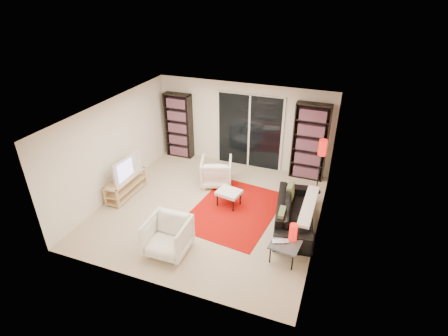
{
  "coord_description": "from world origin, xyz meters",
  "views": [
    {
      "loc": [
        2.73,
        -6.3,
        4.85
      ],
      "look_at": [
        0.25,
        0.3,
        1.0
      ],
      "focal_mm": 28.0,
      "sensor_mm": 36.0,
      "label": 1
    }
  ],
  "objects": [
    {
      "name": "armchair_back",
      "position": [
        -0.28,
        1.13,
        0.37
      ],
      "size": [
        1.0,
        1.02,
        0.74
      ],
      "primitive_type": "imported",
      "rotation": [
        0.0,
        0.0,
        3.46
      ],
      "color": "white",
      "rests_on": "floor"
    },
    {
      "name": "wall_left",
      "position": [
        -2.5,
        0.0,
        1.2
      ],
      "size": [
        0.02,
        5.0,
        2.4
      ],
      "primitive_type": "cube",
      "color": "white",
      "rests_on": "ground"
    },
    {
      "name": "tv",
      "position": [
        -2.19,
        -0.15,
        0.78
      ],
      "size": [
        0.2,
        0.99,
        0.56
      ],
      "primitive_type": "imported",
      "rotation": [
        0.0,
        0.0,
        1.5
      ],
      "color": "black",
      "rests_on": "tv_stand"
    },
    {
      "name": "bookshelf_left",
      "position": [
        -1.95,
        2.33,
        0.98
      ],
      "size": [
        0.8,
        0.3,
        1.95
      ],
      "color": "black",
      "rests_on": "ground"
    },
    {
      "name": "sliding_door",
      "position": [
        0.2,
        2.46,
        1.05
      ],
      "size": [
        1.92,
        0.08,
        2.16
      ],
      "color": "white",
      "rests_on": "ground"
    },
    {
      "name": "side_table",
      "position": [
        2.02,
        -1.06,
        0.36
      ],
      "size": [
        0.61,
        0.61,
        0.4
      ],
      "color": "#47484C",
      "rests_on": "floor"
    },
    {
      "name": "sofa",
      "position": [
        1.99,
        0.13,
        0.3
      ],
      "size": [
        1.11,
        2.17,
        0.6
      ],
      "primitive_type": "imported",
      "rotation": [
        0.0,
        0.0,
        1.72
      ],
      "color": "black",
      "rests_on": "floor"
    },
    {
      "name": "table_lamp",
      "position": [
        2.12,
        -0.91,
        0.58
      ],
      "size": [
        0.16,
        0.16,
        0.35
      ],
      "primitive_type": "cylinder",
      "color": "red",
      "rests_on": "side_table"
    },
    {
      "name": "wall_right",
      "position": [
        2.5,
        0.0,
        1.2
      ],
      "size": [
        0.02,
        5.0,
        2.4
      ],
      "primitive_type": "cube",
      "color": "white",
      "rests_on": "ground"
    },
    {
      "name": "ottoman",
      "position": [
        0.38,
        0.3,
        0.34
      ],
      "size": [
        0.61,
        0.53,
        0.4
      ],
      "color": "white",
      "rests_on": "floor"
    },
    {
      "name": "bookshelf_right",
      "position": [
        1.9,
        2.33,
        1.05
      ],
      "size": [
        0.9,
        0.3,
        2.1
      ],
      "color": "black",
      "rests_on": "ground"
    },
    {
      "name": "floor",
      "position": [
        0.0,
        0.0,
        0.0
      ],
      "size": [
        5.0,
        5.0,
        0.0
      ],
      "primitive_type": "plane",
      "color": "beige",
      "rests_on": "ground"
    },
    {
      "name": "laptop",
      "position": [
        1.93,
        -1.1,
        0.41
      ],
      "size": [
        0.36,
        0.3,
        0.02
      ],
      "primitive_type": "imported",
      "rotation": [
        0.0,
        0.0,
        0.37
      ],
      "color": "silver",
      "rests_on": "side_table"
    },
    {
      "name": "wall_front",
      "position": [
        0.0,
        -2.5,
        1.2
      ],
      "size": [
        5.0,
        0.02,
        2.4
      ],
      "primitive_type": "cube",
      "color": "white",
      "rests_on": "ground"
    },
    {
      "name": "ceiling",
      "position": [
        0.0,
        0.0,
        2.4
      ],
      "size": [
        5.0,
        5.0,
        0.02
      ],
      "primitive_type": "cube",
      "color": "white",
      "rests_on": "wall_back"
    },
    {
      "name": "armchair_front",
      "position": [
        -0.2,
        -1.65,
        0.38
      ],
      "size": [
        0.82,
        0.84,
        0.75
      ],
      "primitive_type": "imported",
      "rotation": [
        0.0,
        0.0,
        0.02
      ],
      "color": "white",
      "rests_on": "floor"
    },
    {
      "name": "wall_back",
      "position": [
        0.0,
        2.5,
        1.2
      ],
      "size": [
        5.0,
        0.02,
        2.4
      ],
      "primitive_type": "cube",
      "color": "white",
      "rests_on": "ground"
    },
    {
      "name": "tv_stand",
      "position": [
        -2.21,
        -0.15,
        0.26
      ],
      "size": [
        0.41,
        1.28,
        0.5
      ],
      "color": "#E9BB83",
      "rests_on": "floor"
    },
    {
      "name": "rug",
      "position": [
        0.58,
        0.14,
        0.01
      ],
      "size": [
        2.1,
        2.66,
        0.01
      ],
      "primitive_type": "cube",
      "rotation": [
        0.0,
        0.0,
        -0.11
      ],
      "color": "#B00B05",
      "rests_on": "floor"
    },
    {
      "name": "floor_lamp",
      "position": [
        2.28,
        1.64,
        1.13
      ],
      "size": [
        0.22,
        0.22,
        1.47
      ],
      "color": "black",
      "rests_on": "floor"
    }
  ]
}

